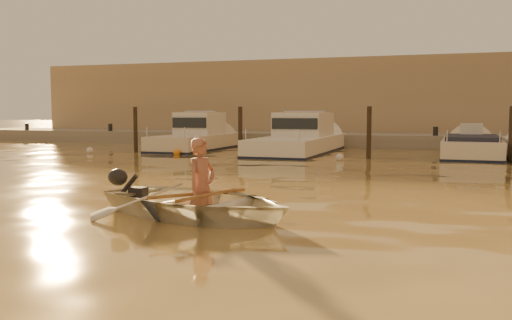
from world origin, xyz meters
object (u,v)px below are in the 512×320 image
at_px(moored_boat_3, 471,151).
at_px(moored_boat_1, 195,136).
at_px(dinghy, 197,202).
at_px(person, 202,187).
at_px(moored_boat_2, 299,138).
at_px(waterfront_building, 406,101).

bearing_deg(moored_boat_3, moored_boat_1, 180.00).
xyz_separation_m(dinghy, person, (0.10, -0.03, 0.27)).
xyz_separation_m(dinghy, moored_boat_1, (-7.52, 15.42, 0.36)).
height_order(person, moored_boat_2, moored_boat_2).
distance_m(moored_boat_2, moored_boat_3, 7.13).
bearing_deg(person, waterfront_building, 13.60).
distance_m(moored_boat_1, waterfront_building, 14.12).
distance_m(person, moored_boat_1, 17.22).
height_order(moored_boat_1, waterfront_building, waterfront_building).
bearing_deg(person, moored_boat_3, -0.66).
xyz_separation_m(dinghy, moored_boat_2, (-2.44, 15.42, 0.36)).
height_order(moored_boat_2, waterfront_building, waterfront_building).
bearing_deg(dinghy, moored_boat_2, 24.85).
xyz_separation_m(moored_boat_1, waterfront_building, (8.67, 11.00, 1.77)).
bearing_deg(moored_boat_2, moored_boat_1, 180.00).
xyz_separation_m(moored_boat_1, moored_boat_3, (12.20, 0.00, -0.40)).
relative_size(person, moored_boat_2, 0.19).
xyz_separation_m(moored_boat_2, moored_boat_3, (7.12, 0.00, -0.40)).
relative_size(moored_boat_3, waterfront_building, 0.14).
xyz_separation_m(person, moored_boat_2, (-2.53, 15.45, 0.09)).
bearing_deg(moored_boat_2, person, -80.69).
height_order(dinghy, moored_boat_1, moored_boat_1).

